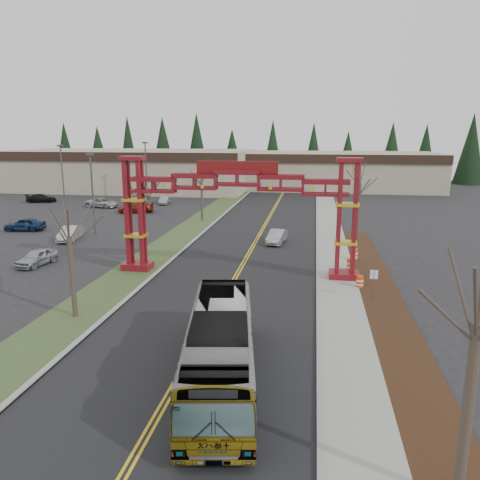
% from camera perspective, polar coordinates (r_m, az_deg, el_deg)
% --- Properties ---
extents(ground, '(200.00, 200.00, 0.00)m').
position_cam_1_polar(ground, '(19.86, -9.33, -19.32)').
color(ground, black).
rests_on(ground, ground).
extents(road, '(12.00, 110.00, 0.02)m').
position_cam_1_polar(road, '(42.60, 1.19, -1.49)').
color(road, black).
rests_on(road, ground).
extents(lane_line_left, '(0.12, 100.00, 0.01)m').
position_cam_1_polar(lane_line_left, '(42.61, 1.03, -1.47)').
color(lane_line_left, gold).
rests_on(lane_line_left, road).
extents(lane_line_right, '(0.12, 100.00, 0.01)m').
position_cam_1_polar(lane_line_right, '(42.58, 1.35, -1.48)').
color(lane_line_right, gold).
rests_on(lane_line_right, road).
extents(curb_right, '(0.30, 110.00, 0.15)m').
position_cam_1_polar(curb_right, '(42.22, 9.49, -1.71)').
color(curb_right, '#969591').
rests_on(curb_right, ground).
extents(sidewalk_right, '(2.60, 110.00, 0.14)m').
position_cam_1_polar(sidewalk_right, '(42.26, 11.45, -1.77)').
color(sidewalk_right, gray).
rests_on(sidewalk_right, ground).
extents(landscape_strip, '(2.60, 50.00, 0.12)m').
position_cam_1_polar(landscape_strip, '(28.30, 17.95, -9.53)').
color(landscape_strip, black).
rests_on(landscape_strip, ground).
extents(grass_median, '(4.00, 110.00, 0.08)m').
position_cam_1_polar(grass_median, '(44.36, -9.11, -1.04)').
color(grass_median, '#334D26').
rests_on(grass_median, ground).
extents(curb_left, '(0.30, 110.00, 0.15)m').
position_cam_1_polar(curb_left, '(43.82, -6.81, -1.09)').
color(curb_left, '#969591').
rests_on(curb_left, ground).
extents(gateway_arch, '(18.20, 1.60, 8.90)m').
position_cam_1_polar(gateway_arch, '(34.66, -0.36, 5.28)').
color(gateway_arch, '#610C0E').
rests_on(gateway_arch, ground).
extents(retail_building_west, '(46.00, 22.30, 7.50)m').
position_cam_1_polar(retail_building_west, '(95.04, -13.15, 8.37)').
color(retail_building_west, tan).
rests_on(retail_building_west, ground).
extents(retail_building_east, '(38.00, 20.30, 7.00)m').
position_cam_1_polar(retail_building_east, '(96.22, 11.74, 8.33)').
color(retail_building_east, tan).
rests_on(retail_building_east, ground).
extents(conifer_treeline, '(116.10, 5.60, 13.00)m').
position_cam_1_polar(conifer_treeline, '(108.11, 6.28, 10.56)').
color(conifer_treeline, black).
rests_on(conifer_treeline, ground).
extents(transit_bus, '(4.45, 11.71, 3.18)m').
position_cam_1_polar(transit_bus, '(20.47, -2.42, -13.02)').
color(transit_bus, '#9EA0A5').
rests_on(transit_bus, ground).
extents(silver_sedan, '(1.95, 4.17, 1.32)m').
position_cam_1_polar(silver_sedan, '(46.15, 4.50, 0.42)').
color(silver_sedan, '#A5A8AD').
rests_on(silver_sedan, ground).
extents(parked_car_near_a, '(2.06, 4.07, 1.33)m').
position_cam_1_polar(parked_car_near_a, '(41.72, -23.52, -1.95)').
color(parked_car_near_a, '#A2A7AA').
rests_on(parked_car_near_a, ground).
extents(parked_car_near_b, '(2.24, 4.53, 1.43)m').
position_cam_1_polar(parked_car_near_b, '(50.25, -19.97, 0.76)').
color(parked_car_near_b, '#BDBDBD').
rests_on(parked_car_near_b, ground).
extents(parked_car_mid_a, '(5.19, 3.24, 1.40)m').
position_cam_1_polar(parked_car_mid_a, '(65.78, -12.56, 3.89)').
color(parked_car_mid_a, maroon).
rests_on(parked_car_mid_a, ground).
extents(parked_car_mid_b, '(4.53, 2.35, 1.47)m').
position_cam_1_polar(parked_car_mid_b, '(57.20, -24.76, 1.75)').
color(parked_car_mid_b, navy).
rests_on(parked_car_mid_b, ground).
extents(parked_car_far_a, '(1.90, 3.89, 1.23)m').
position_cam_1_polar(parked_car_far_a, '(73.12, -9.18, 4.83)').
color(parked_car_far_a, '#999BA0').
rests_on(parked_car_far_a, ground).
extents(parked_car_far_b, '(5.29, 3.34, 1.36)m').
position_cam_1_polar(parked_car_far_b, '(71.80, -16.42, 4.38)').
color(parked_car_far_b, '#BBBBBB').
rests_on(parked_car_far_b, ground).
extents(parked_car_far_c, '(4.85, 3.00, 1.31)m').
position_cam_1_polar(parked_car_far_c, '(80.52, -23.07, 4.72)').
color(parked_car_far_c, black).
rests_on(parked_car_far_c, ground).
extents(bare_tree_median_near, '(2.96, 2.96, 6.76)m').
position_cam_1_polar(bare_tree_median_near, '(28.14, -20.11, 0.25)').
color(bare_tree_median_near, '#382D26').
rests_on(bare_tree_median_near, ground).
extents(bare_tree_median_mid, '(3.03, 3.03, 7.70)m').
position_cam_1_polar(bare_tree_median_mid, '(38.47, -11.81, 5.27)').
color(bare_tree_median_mid, '#382D26').
rests_on(bare_tree_median_mid, ground).
extents(bare_tree_median_far, '(2.93, 2.93, 6.94)m').
position_cam_1_polar(bare_tree_median_far, '(57.61, -4.71, 7.22)').
color(bare_tree_median_far, '#382D26').
rests_on(bare_tree_median_far, ground).
extents(bare_tree_right_near, '(3.22, 3.22, 7.75)m').
position_cam_1_polar(bare_tree_right_near, '(14.02, 27.01, -9.17)').
color(bare_tree_right_near, '#382D26').
rests_on(bare_tree_right_near, ground).
extents(bare_tree_right_far, '(3.09, 3.09, 7.88)m').
position_cam_1_polar(bare_tree_right_far, '(47.33, 14.41, 6.66)').
color(bare_tree_right_far, '#382D26').
rests_on(bare_tree_right_far, ground).
extents(light_pole_near, '(0.75, 0.37, 8.62)m').
position_cam_1_polar(light_pole_near, '(51.48, -17.56, 6.03)').
color(light_pole_near, '#3F3F44').
rests_on(light_pole_near, ground).
extents(light_pole_mid, '(0.78, 0.39, 9.03)m').
position_cam_1_polar(light_pole_mid, '(73.21, -20.86, 7.81)').
color(light_pole_mid, '#3F3F44').
rests_on(light_pole_mid, ground).
extents(light_pole_far, '(0.81, 0.40, 9.33)m').
position_cam_1_polar(light_pole_far, '(77.54, -11.39, 8.74)').
color(light_pole_far, '#3F3F44').
rests_on(light_pole_far, ground).
extents(street_sign, '(0.48, 0.06, 2.13)m').
position_cam_1_polar(street_sign, '(30.89, 15.99, -4.61)').
color(street_sign, '#3F3F44').
rests_on(street_sign, ground).
extents(barrel_south, '(0.50, 0.50, 0.93)m').
position_cam_1_polar(barrel_south, '(33.62, 14.39, -5.01)').
color(barrel_south, '#EB450D').
rests_on(barrel_south, ground).
extents(barrel_mid, '(0.55, 0.55, 1.02)m').
position_cam_1_polar(barrel_mid, '(37.63, 13.27, -2.98)').
color(barrel_mid, '#EB450D').
rests_on(barrel_mid, ground).
extents(barrel_north, '(0.58, 0.58, 1.07)m').
position_cam_1_polar(barrel_north, '(40.71, 13.77, -1.77)').
color(barrel_north, '#EB450D').
rests_on(barrel_north, ground).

